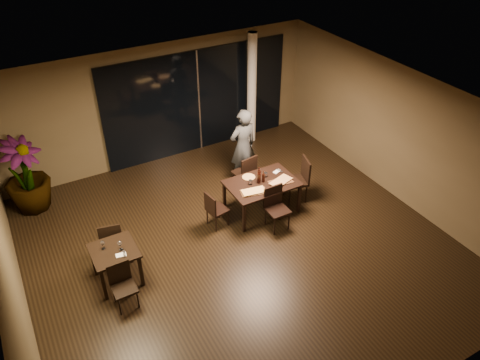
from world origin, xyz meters
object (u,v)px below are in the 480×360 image
object	(u,v)px
chair_side_far	(111,239)
potted_plant	(25,176)
bottle_c	(259,174)
main_table	(262,185)
chair_main_near	(276,205)
bottle_a	(259,176)
chair_main_left	(214,208)
bottle_b	(263,177)
chair_main_far	(246,172)
chair_main_right	(300,177)
chair_side_near	(122,283)
diner	(243,146)
side_table	(115,255)

from	to	relation	value
chair_side_far	potted_plant	size ratio (longest dim) A/B	0.53
bottle_c	main_table	bearing A→B (deg)	-73.97
chair_main_near	potted_plant	world-z (taller)	potted_plant
main_table	bottle_a	xyz separation A→B (m)	(-0.07, 0.03, 0.24)
chair_main_left	bottle_b	xyz separation A→B (m)	(1.18, -0.00, 0.41)
chair_main_left	bottle_a	bearing A→B (deg)	-98.52
chair_main_far	chair_main_right	distance (m)	1.25
chair_main_right	potted_plant	xyz separation A→B (m)	(-5.38, 2.62, 0.27)
chair_main_right	bottle_b	world-z (taller)	chair_main_right
chair_side_far	chair_side_near	size ratio (longest dim) A/B	1.06
main_table	bottle_c	distance (m)	0.26
diner	bottle_a	xyz separation A→B (m)	(-0.30, -1.22, -0.02)
bottle_c	bottle_b	bearing A→B (deg)	-49.45
chair_main_right	potted_plant	world-z (taller)	potted_plant
side_table	potted_plant	xyz separation A→B (m)	(-1.00, 3.08, 0.23)
side_table	diner	size ratio (longest dim) A/B	0.42
bottle_b	chair_main_far	bearing A→B (deg)	87.81
bottle_c	bottle_a	bearing A→B (deg)	-123.48
side_table	bottle_b	world-z (taller)	bottle_b
chair_main_left	chair_main_right	bearing A→B (deg)	-100.51
chair_main_near	bottle_a	bearing A→B (deg)	95.14
side_table	chair_side_far	bearing A→B (deg)	80.85
chair_side_near	bottle_c	world-z (taller)	bottle_c
chair_main_right	chair_main_near	bearing A→B (deg)	-45.89
chair_main_far	potted_plant	bearing A→B (deg)	-30.18
main_table	side_table	size ratio (longest dim) A/B	1.88
chair_side_far	bottle_b	xyz separation A→B (m)	(3.34, -0.09, 0.37)
chair_main_left	bottle_a	size ratio (longest dim) A/B	2.50
potted_plant	bottle_b	size ratio (longest dim) A/B	6.44
diner	chair_main_far	bearing A→B (deg)	66.20
chair_main_right	bottle_b	size ratio (longest dim) A/B	3.92
chair_side_near	chair_main_near	bearing A→B (deg)	7.40
chair_main_near	chair_main_left	xyz separation A→B (m)	(-1.13, 0.59, -0.06)
side_table	chair_side_far	world-z (taller)	chair_side_far
chair_main_right	chair_side_near	world-z (taller)	chair_main_right
chair_main_near	diner	distance (m)	1.88
bottle_b	bottle_a	bearing A→B (deg)	172.24
chair_side_far	diner	bearing A→B (deg)	-149.87
main_table	diner	bearing A→B (deg)	79.46
main_table	bottle_b	distance (m)	0.21
chair_main_left	chair_side_far	size ratio (longest dim) A/B	0.92
diner	chair_side_near	bearing A→B (deg)	28.63
main_table	chair_main_near	world-z (taller)	chair_main_near
potted_plant	bottle_c	size ratio (longest dim) A/B	5.01
chair_main_near	potted_plant	xyz separation A→B (m)	(-4.39, 3.15, 0.33)
bottle_c	side_table	bearing A→B (deg)	-170.10
chair_side_near	bottle_a	distance (m)	3.59
chair_side_near	side_table	bearing A→B (deg)	83.18
main_table	chair_main_near	xyz separation A→B (m)	(-0.01, -0.57, -0.15)
side_table	chair_side_near	size ratio (longest dim) A/B	0.93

